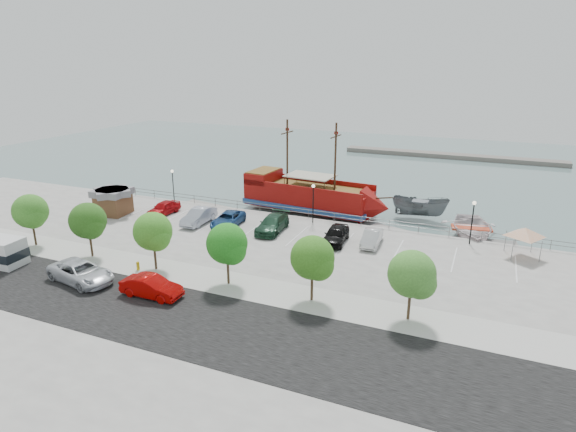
% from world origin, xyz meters
% --- Properties ---
extents(ground, '(160.00, 160.00, 0.00)m').
position_xyz_m(ground, '(0.00, 0.00, -1.00)').
color(ground, slate).
extents(land_slab, '(100.00, 58.00, 1.20)m').
position_xyz_m(land_slab, '(0.00, -21.00, -0.60)').
color(land_slab, gray).
rests_on(land_slab, ground).
extents(street, '(100.00, 8.00, 0.04)m').
position_xyz_m(street, '(0.00, -16.00, 0.01)').
color(street, black).
rests_on(street, land_slab).
extents(sidewalk, '(100.00, 4.00, 0.05)m').
position_xyz_m(sidewalk, '(0.00, -10.00, 0.01)').
color(sidewalk, '#B1B0AB').
rests_on(sidewalk, land_slab).
extents(seawall_railing, '(50.00, 0.06, 1.00)m').
position_xyz_m(seawall_railing, '(0.00, 7.80, 0.53)').
color(seawall_railing, slate).
rests_on(seawall_railing, land_slab).
extents(far_shore, '(40.00, 3.00, 0.80)m').
position_xyz_m(far_shore, '(10.00, 55.00, -0.60)').
color(far_shore, '#686157').
rests_on(far_shore, ground).
extents(pirate_ship, '(18.49, 6.56, 11.54)m').
position_xyz_m(pirate_ship, '(-1.65, 12.82, 0.93)').
color(pirate_ship, maroon).
rests_on(pirate_ship, ground).
extents(patrol_boat, '(6.51, 2.50, 2.51)m').
position_xyz_m(patrol_boat, '(10.02, 15.29, 0.26)').
color(patrol_boat, '#5B5F62').
rests_on(patrol_boat, ground).
extents(speedboat, '(7.10, 8.97, 1.67)m').
position_xyz_m(speedboat, '(15.96, 11.09, -0.16)').
color(speedboat, silver).
rests_on(speedboat, ground).
extents(dock_west, '(7.52, 3.39, 0.41)m').
position_xyz_m(dock_west, '(-14.93, 9.20, -0.79)').
color(dock_west, gray).
rests_on(dock_west, ground).
extents(dock_mid, '(6.72, 3.83, 0.37)m').
position_xyz_m(dock_mid, '(8.75, 9.20, -0.82)').
color(dock_mid, gray).
rests_on(dock_mid, ground).
extents(dock_east, '(7.50, 3.31, 0.41)m').
position_xyz_m(dock_east, '(16.89, 9.20, -0.79)').
color(dock_east, slate).
rests_on(dock_east, ground).
extents(shed, '(3.84, 3.84, 2.93)m').
position_xyz_m(shed, '(-22.01, 0.57, 1.56)').
color(shed, brown).
rests_on(shed, land_slab).
extents(canopy_tent, '(4.54, 4.54, 3.13)m').
position_xyz_m(canopy_tent, '(20.47, 5.14, 2.72)').
color(canopy_tent, slate).
rests_on(canopy_tent, land_slab).
extents(street_van, '(6.27, 3.70, 1.64)m').
position_xyz_m(street_van, '(-11.93, -14.27, 0.82)').
color(street_van, silver).
rests_on(street_van, street).
extents(street_sedan, '(4.80, 1.75, 1.57)m').
position_xyz_m(street_sedan, '(-5.19, -14.11, 0.79)').
color(street_sedan, '#AE0604').
rests_on(street_sedan, street).
extents(fire_hydrant, '(0.28, 0.28, 0.81)m').
position_xyz_m(fire_hydrant, '(-9.22, -10.80, 0.44)').
color(fire_hydrant, gold).
rests_on(fire_hydrant, sidewalk).
extents(lamp_post_left, '(0.36, 0.36, 4.28)m').
position_xyz_m(lamp_post_left, '(-18.00, 6.50, 2.94)').
color(lamp_post_left, black).
rests_on(lamp_post_left, land_slab).
extents(lamp_post_mid, '(0.36, 0.36, 4.28)m').
position_xyz_m(lamp_post_mid, '(0.00, 6.50, 2.94)').
color(lamp_post_mid, black).
rests_on(lamp_post_mid, land_slab).
extents(lamp_post_right, '(0.36, 0.36, 4.28)m').
position_xyz_m(lamp_post_right, '(16.00, 6.50, 2.94)').
color(lamp_post_right, black).
rests_on(lamp_post_right, land_slab).
extents(tree_a, '(3.30, 3.20, 5.00)m').
position_xyz_m(tree_a, '(-21.85, -10.07, 3.30)').
color(tree_a, '#473321').
rests_on(tree_a, sidewalk).
extents(tree_b, '(3.30, 3.20, 5.00)m').
position_xyz_m(tree_b, '(-14.85, -10.07, 3.30)').
color(tree_b, '#473321').
rests_on(tree_b, sidewalk).
extents(tree_c, '(3.30, 3.20, 5.00)m').
position_xyz_m(tree_c, '(-7.85, -10.07, 3.30)').
color(tree_c, '#473321').
rests_on(tree_c, sidewalk).
extents(tree_d, '(3.30, 3.20, 5.00)m').
position_xyz_m(tree_d, '(-0.85, -10.07, 3.30)').
color(tree_d, '#473321').
rests_on(tree_d, sidewalk).
extents(tree_e, '(3.30, 3.20, 5.00)m').
position_xyz_m(tree_e, '(6.15, -10.07, 3.30)').
color(tree_e, '#473321').
rests_on(tree_e, sidewalk).
extents(tree_f, '(3.30, 3.20, 5.00)m').
position_xyz_m(tree_f, '(13.15, -10.07, 3.30)').
color(tree_f, '#473321').
rests_on(tree_f, sidewalk).
extents(parked_car_a, '(2.07, 4.59, 1.53)m').
position_xyz_m(parked_car_a, '(-16.65, 2.64, 0.77)').
color(parked_car_a, '#AB090D').
rests_on(parked_car_a, land_slab).
extents(parked_car_b, '(1.80, 5.01, 1.64)m').
position_xyz_m(parked_car_b, '(-11.20, 1.49, 0.82)').
color(parked_car_b, '#A9AFBF').
rests_on(parked_car_b, land_slab).
extents(parked_car_c, '(3.02, 5.49, 1.46)m').
position_xyz_m(parked_car_c, '(-7.92, 2.01, 0.73)').
color(parked_car_c, navy).
rests_on(parked_car_c, land_slab).
extents(parked_car_d, '(2.59, 5.69, 1.61)m').
position_xyz_m(parked_car_d, '(-2.89, 2.35, 0.81)').
color(parked_car_d, '#1B3F2A').
rests_on(parked_car_d, land_slab).
extents(parked_car_e, '(2.30, 4.99, 1.66)m').
position_xyz_m(parked_car_e, '(4.08, 1.83, 0.83)').
color(parked_car_e, black).
rests_on(parked_car_e, land_slab).
extents(parked_car_f, '(1.77, 4.46, 1.44)m').
position_xyz_m(parked_car_f, '(7.39, 2.62, 0.72)').
color(parked_car_f, silver).
rests_on(parked_car_f, land_slab).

